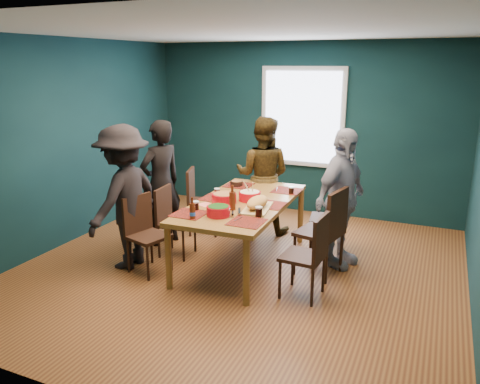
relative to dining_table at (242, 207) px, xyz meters
The scene contains 26 objects.
room 0.67m from the dining_table, 60.00° to the left, with size 5.01×5.01×2.71m.
dining_table is the anchor object (origin of this frame).
chair_left_far 1.24m from the dining_table, 144.14° to the left, with size 0.53×0.53×0.93m.
chair_left_mid 0.96m from the dining_table, behind, with size 0.42×0.42×0.88m.
chair_left_near 1.18m from the dining_table, 146.29° to the right, with size 0.50×0.50×0.90m.
chair_right_far 1.24m from the dining_table, 40.54° to the left, with size 0.47×0.47×0.90m.
chair_right_mid 1.03m from the dining_table, ahead, with size 0.56×0.56×1.03m.
chair_right_near 1.14m from the dining_table, 28.11° to the right, with size 0.44×0.44×0.91m.
person_far_left 1.27m from the dining_table, behind, with size 0.61×0.40×1.67m, color black.
person_back 1.19m from the dining_table, 99.04° to the left, with size 0.81×0.63×1.66m, color black.
person_right 1.17m from the dining_table, 20.83° to the left, with size 0.98×0.41×1.67m, color white.
person_near_left 1.40m from the dining_table, 153.38° to the right, with size 1.10×0.63×1.71m, color black.
bowl_salad 0.26m from the dining_table, 137.37° to the right, with size 0.29×0.29×0.12m.
bowl_dumpling 0.17m from the dining_table, 51.45° to the left, with size 0.27×0.27×0.25m.
bowl_herbs 0.61m from the dining_table, 92.07° to the right, with size 0.26×0.26×0.11m.
cutting_board 0.37m from the dining_table, 37.63° to the right, with size 0.36×0.67×0.15m.
small_bowl 0.73m from the dining_table, 119.30° to the left, with size 0.17×0.17×0.07m.
beer_bottle_a 0.84m from the dining_table, 106.04° to the right, with size 0.06×0.06×0.24m.
beer_bottle_b 0.38m from the dining_table, 85.88° to the right, with size 0.07×0.07×0.28m.
cola_glass_a 0.63m from the dining_table, 123.93° to the right, with size 0.07×0.07×0.10m.
cola_glass_b 0.61m from the dining_table, 49.26° to the right, with size 0.08×0.08×0.11m.
cola_glass_c 0.71m from the dining_table, 51.52° to the left, with size 0.07×0.07×0.09m.
cola_glass_d 0.40m from the dining_table, 167.11° to the left, with size 0.07×0.07×0.10m.
napkin_a 0.35m from the dining_table, 13.34° to the left, with size 0.13×0.13×0.00m, color #FF7A6B.
napkin_b 0.46m from the dining_table, 139.09° to the right, with size 0.15×0.15×0.00m, color #FF7A6B.
napkin_c 0.73m from the dining_table, 64.69° to the right, with size 0.15×0.15×0.00m, color #FF7A6B.
Camera 1 is at (2.06, -4.71, 2.39)m, focal length 35.00 mm.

